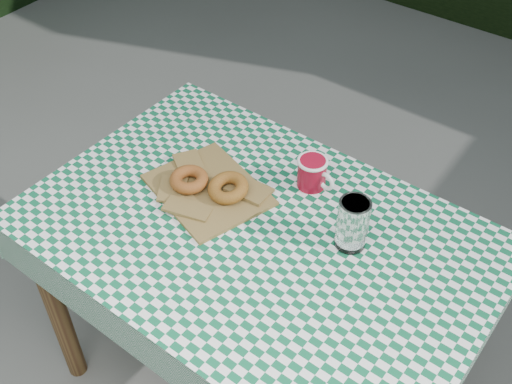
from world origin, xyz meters
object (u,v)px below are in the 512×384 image
table (257,319)px  drinking_glass (353,224)px  paper_bag (208,189)px  coffee_mug (312,173)px

table → drinking_glass: drinking_glass is taller
paper_bag → drinking_glass: drinking_glass is taller
table → paper_bag: 0.44m
coffee_mug → drinking_glass: (0.19, -0.12, 0.03)m
paper_bag → coffee_mug: (0.21, 0.19, 0.04)m
table → coffee_mug: coffee_mug is taller
drinking_glass → paper_bag: bearing=-171.1°
table → paper_bag: size_ratio=3.74×
table → coffee_mug: size_ratio=7.39×
paper_bag → drinking_glass: size_ratio=2.19×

